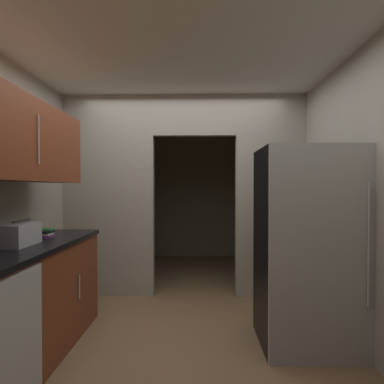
# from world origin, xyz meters

# --- Properties ---
(ground) EXTENTS (20.00, 20.00, 0.00)m
(ground) POSITION_xyz_m (0.00, 0.00, 0.00)
(ground) COLOR brown
(kitchen_overhead_slab) EXTENTS (3.48, 6.73, 0.06)m
(kitchen_overhead_slab) POSITION_xyz_m (0.00, 0.41, 2.58)
(kitchen_overhead_slab) COLOR silver
(kitchen_partition) EXTENTS (3.08, 0.12, 2.55)m
(kitchen_partition) POSITION_xyz_m (-0.05, 1.37, 1.37)
(kitchen_partition) COLOR #ADA899
(kitchen_partition) RESTS_ON ground
(adjoining_room_shell) EXTENTS (3.08, 2.42, 2.55)m
(adjoining_room_shell) POSITION_xyz_m (0.00, 3.02, 1.28)
(adjoining_room_shell) COLOR gray
(adjoining_room_shell) RESTS_ON ground
(refrigerator) EXTENTS (0.81, 0.73, 1.72)m
(refrigerator) POSITION_xyz_m (1.14, 0.09, 0.86)
(refrigerator) COLOR black
(refrigerator) RESTS_ON ground
(lower_cabinet_run) EXTENTS (0.66, 1.98, 0.93)m
(lower_cabinet_run) POSITION_xyz_m (-1.21, -0.32, 0.47)
(lower_cabinet_run) COLOR brown
(lower_cabinet_run) RESTS_ON ground
(dishwasher) EXTENTS (0.02, 0.56, 0.87)m
(dishwasher) POSITION_xyz_m (-0.89, -0.87, 0.44)
(dishwasher) COLOR #B7BABC
(dishwasher) RESTS_ON ground
(upper_cabinet_counterside) EXTENTS (0.36, 1.78, 0.64)m
(upper_cabinet_counterside) POSITION_xyz_m (-1.21, -0.32, 1.75)
(upper_cabinet_counterside) COLOR brown
(boombox) EXTENTS (0.16, 0.35, 0.20)m
(boombox) POSITION_xyz_m (-1.18, -0.28, 1.02)
(boombox) COLOR #B2B2B7
(boombox) RESTS_ON lower_cabinet_run
(book_stack) EXTENTS (0.15, 0.16, 0.08)m
(book_stack) POSITION_xyz_m (-1.19, 0.11, 0.97)
(book_stack) COLOR #8C3893
(book_stack) RESTS_ON lower_cabinet_run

